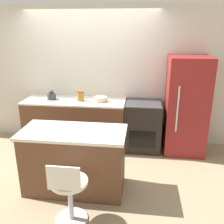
{
  "coord_description": "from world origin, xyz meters",
  "views": [
    {
      "loc": [
        0.97,
        -4.01,
        2.21
      ],
      "look_at": [
        0.51,
        -0.36,
        0.94
      ],
      "focal_mm": 40.0,
      "sensor_mm": 36.0,
      "label": 1
    }
  ],
  "objects_px": {
    "refrigerator": "(186,106)",
    "kettle": "(52,96)",
    "oven_range": "(143,126)",
    "stool_chair": "(69,193)",
    "mixing_bowl": "(101,99)"
  },
  "relations": [
    {
      "from": "oven_range",
      "to": "refrigerator",
      "type": "height_order",
      "value": "refrigerator"
    },
    {
      "from": "mixing_bowl",
      "to": "kettle",
      "type": "bearing_deg",
      "value": -180.0
    },
    {
      "from": "oven_range",
      "to": "kettle",
      "type": "relative_size",
      "value": 5.04
    },
    {
      "from": "refrigerator",
      "to": "kettle",
      "type": "distance_m",
      "value": 2.48
    },
    {
      "from": "stool_chair",
      "to": "refrigerator",
      "type": "bearing_deg",
      "value": 52.42
    },
    {
      "from": "refrigerator",
      "to": "mixing_bowl",
      "type": "bearing_deg",
      "value": 179.3
    },
    {
      "from": "kettle",
      "to": "oven_range",
      "type": "bearing_deg",
      "value": -0.12
    },
    {
      "from": "kettle",
      "to": "mixing_bowl",
      "type": "height_order",
      "value": "kettle"
    },
    {
      "from": "stool_chair",
      "to": "mixing_bowl",
      "type": "height_order",
      "value": "mixing_bowl"
    },
    {
      "from": "oven_range",
      "to": "stool_chair",
      "type": "bearing_deg",
      "value": -111.73
    },
    {
      "from": "kettle",
      "to": "mixing_bowl",
      "type": "relative_size",
      "value": 0.73
    },
    {
      "from": "refrigerator",
      "to": "kettle",
      "type": "xyz_separation_m",
      "value": [
        -2.47,
        0.02,
        0.1
      ]
    },
    {
      "from": "refrigerator",
      "to": "stool_chair",
      "type": "xyz_separation_m",
      "value": [
        -1.56,
        -2.03,
        -0.46
      ]
    },
    {
      "from": "oven_range",
      "to": "refrigerator",
      "type": "distance_m",
      "value": 0.86
    },
    {
      "from": "oven_range",
      "to": "kettle",
      "type": "xyz_separation_m",
      "value": [
        -1.73,
        0.0,
        0.52
      ]
    }
  ]
}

